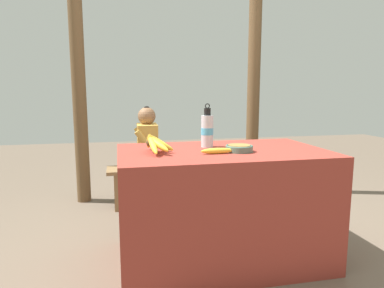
{
  "coord_description": "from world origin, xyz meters",
  "views": [
    {
      "loc": [
        -0.7,
        -2.23,
        1.2
      ],
      "look_at": [
        -0.2,
        0.05,
        0.84
      ],
      "focal_mm": 32.0,
      "sensor_mm": 36.0,
      "label": 1
    }
  ],
  "objects_px": {
    "serving_bowl": "(239,148)",
    "support_post_near": "(78,78)",
    "water_bottle": "(207,130)",
    "support_post_far": "(254,80)",
    "loose_banana_front": "(217,151)",
    "wooden_bench": "(176,172)",
    "banana_bunch_green": "(215,158)",
    "banana_bunch_ripe": "(156,143)",
    "seated_vendor": "(143,150)"
  },
  "relations": [
    {
      "from": "wooden_bench",
      "to": "water_bottle",
      "type": "bearing_deg",
      "value": -87.88
    },
    {
      "from": "support_post_near",
      "to": "support_post_far",
      "type": "relative_size",
      "value": 1.0
    },
    {
      "from": "loose_banana_front",
      "to": "support_post_far",
      "type": "xyz_separation_m",
      "value": [
        0.94,
        1.71,
        0.51
      ]
    },
    {
      "from": "serving_bowl",
      "to": "banana_bunch_green",
      "type": "bearing_deg",
      "value": 80.42
    },
    {
      "from": "serving_bowl",
      "to": "seated_vendor",
      "type": "xyz_separation_m",
      "value": [
        -0.55,
        1.34,
        -0.22
      ]
    },
    {
      "from": "wooden_bench",
      "to": "seated_vendor",
      "type": "relative_size",
      "value": 1.37
    },
    {
      "from": "loose_banana_front",
      "to": "support_post_near",
      "type": "distance_m",
      "value": 2.05
    },
    {
      "from": "wooden_bench",
      "to": "banana_bunch_green",
      "type": "bearing_deg",
      "value": 0.65
    },
    {
      "from": "wooden_bench",
      "to": "support_post_far",
      "type": "bearing_deg",
      "value": 16.76
    },
    {
      "from": "water_bottle",
      "to": "support_post_far",
      "type": "bearing_deg",
      "value": 56.82
    },
    {
      "from": "water_bottle",
      "to": "serving_bowl",
      "type": "bearing_deg",
      "value": -55.21
    },
    {
      "from": "water_bottle",
      "to": "loose_banana_front",
      "type": "xyz_separation_m",
      "value": [
        -0.01,
        -0.28,
        -0.1
      ]
    },
    {
      "from": "support_post_near",
      "to": "support_post_far",
      "type": "height_order",
      "value": "same"
    },
    {
      "from": "serving_bowl",
      "to": "seated_vendor",
      "type": "relative_size",
      "value": 0.18
    },
    {
      "from": "serving_bowl",
      "to": "loose_banana_front",
      "type": "bearing_deg",
      "value": -164.33
    },
    {
      "from": "loose_banana_front",
      "to": "banana_bunch_ripe",
      "type": "bearing_deg",
      "value": 163.29
    },
    {
      "from": "banana_bunch_ripe",
      "to": "support_post_far",
      "type": "relative_size",
      "value": 0.13
    },
    {
      "from": "water_bottle",
      "to": "support_post_far",
      "type": "xyz_separation_m",
      "value": [
        0.94,
        1.43,
        0.41
      ]
    },
    {
      "from": "serving_bowl",
      "to": "banana_bunch_green",
      "type": "relative_size",
      "value": 0.63
    },
    {
      "from": "serving_bowl",
      "to": "banana_bunch_green",
      "type": "height_order",
      "value": "serving_bowl"
    },
    {
      "from": "serving_bowl",
      "to": "support_post_near",
      "type": "height_order",
      "value": "support_post_near"
    },
    {
      "from": "serving_bowl",
      "to": "water_bottle",
      "type": "xyz_separation_m",
      "value": [
        -0.16,
        0.23,
        0.1
      ]
    },
    {
      "from": "loose_banana_front",
      "to": "seated_vendor",
      "type": "relative_size",
      "value": 0.21
    },
    {
      "from": "support_post_near",
      "to": "water_bottle",
      "type": "bearing_deg",
      "value": -54.52
    },
    {
      "from": "loose_banana_front",
      "to": "seated_vendor",
      "type": "bearing_deg",
      "value": 105.49
    },
    {
      "from": "banana_bunch_ripe",
      "to": "banana_bunch_green",
      "type": "bearing_deg",
      "value": 59.03
    },
    {
      "from": "serving_bowl",
      "to": "wooden_bench",
      "type": "height_order",
      "value": "serving_bowl"
    },
    {
      "from": "banana_bunch_ripe",
      "to": "water_bottle",
      "type": "relative_size",
      "value": 1.05
    },
    {
      "from": "banana_bunch_ripe",
      "to": "banana_bunch_green",
      "type": "distance_m",
      "value": 1.57
    },
    {
      "from": "banana_bunch_ripe",
      "to": "loose_banana_front",
      "type": "bearing_deg",
      "value": -16.71
    },
    {
      "from": "serving_bowl",
      "to": "banana_bunch_ripe",
      "type": "bearing_deg",
      "value": 172.95
    },
    {
      "from": "serving_bowl",
      "to": "loose_banana_front",
      "type": "xyz_separation_m",
      "value": [
        -0.17,
        -0.05,
        -0.01
      ]
    },
    {
      "from": "banana_bunch_green",
      "to": "support_post_far",
      "type": "distance_m",
      "value": 1.05
    },
    {
      "from": "loose_banana_front",
      "to": "banana_bunch_green",
      "type": "xyz_separation_m",
      "value": [
        0.4,
        1.42,
        -0.34
      ]
    },
    {
      "from": "seated_vendor",
      "to": "support_post_near",
      "type": "height_order",
      "value": "support_post_near"
    },
    {
      "from": "support_post_near",
      "to": "banana_bunch_ripe",
      "type": "bearing_deg",
      "value": -68.46
    },
    {
      "from": "banana_bunch_green",
      "to": "support_post_near",
      "type": "xyz_separation_m",
      "value": [
        -1.41,
        0.29,
        0.85
      ]
    },
    {
      "from": "loose_banana_front",
      "to": "wooden_bench",
      "type": "relative_size",
      "value": 0.15
    },
    {
      "from": "loose_banana_front",
      "to": "support_post_near",
      "type": "relative_size",
      "value": 0.08
    },
    {
      "from": "support_post_near",
      "to": "support_post_far",
      "type": "bearing_deg",
      "value": 0.0
    },
    {
      "from": "support_post_far",
      "to": "water_bottle",
      "type": "bearing_deg",
      "value": -123.18
    },
    {
      "from": "banana_bunch_green",
      "to": "water_bottle",
      "type": "bearing_deg",
      "value": -109.03
    },
    {
      "from": "banana_bunch_ripe",
      "to": "support_post_far",
      "type": "distance_m",
      "value": 2.13
    },
    {
      "from": "water_bottle",
      "to": "banana_bunch_green",
      "type": "distance_m",
      "value": 1.28
    },
    {
      "from": "banana_bunch_ripe",
      "to": "seated_vendor",
      "type": "bearing_deg",
      "value": 89.99
    },
    {
      "from": "water_bottle",
      "to": "loose_banana_front",
      "type": "distance_m",
      "value": 0.3
    },
    {
      "from": "loose_banana_front",
      "to": "banana_bunch_green",
      "type": "distance_m",
      "value": 1.51
    },
    {
      "from": "banana_bunch_green",
      "to": "loose_banana_front",
      "type": "bearing_deg",
      "value": -105.71
    },
    {
      "from": "banana_bunch_green",
      "to": "serving_bowl",
      "type": "bearing_deg",
      "value": -99.58
    },
    {
      "from": "banana_bunch_ripe",
      "to": "serving_bowl",
      "type": "distance_m",
      "value": 0.56
    }
  ]
}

